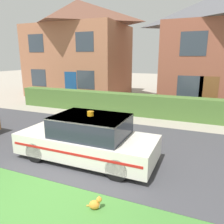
{
  "coord_description": "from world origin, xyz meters",
  "views": [
    {
      "loc": [
        3.2,
        -3.22,
        3.11
      ],
      "look_at": [
        0.02,
        4.35,
        1.05
      ],
      "focal_mm": 35.0,
      "sensor_mm": 36.0,
      "label": 1
    }
  ],
  "objects": [
    {
      "name": "cat",
      "position": [
        1.34,
        0.31,
        0.12
      ],
      "size": [
        0.35,
        0.24,
        0.3
      ],
      "rotation": [
        0.0,
        0.0,
        0.43
      ],
      "color": "orange",
      "rests_on": "ground"
    },
    {
      "name": "lawn_verge",
      "position": [
        0.0,
        -0.28,
        0.0
      ],
      "size": [
        28.0,
        2.18,
        0.01
      ],
      "primitive_type": "cube",
      "color": "#478438",
      "rests_on": "ground"
    },
    {
      "name": "police_car",
      "position": [
        0.08,
        2.29,
        0.69
      ],
      "size": [
        4.3,
        1.75,
        1.55
      ],
      "rotation": [
        0.0,
        0.0,
        3.14
      ],
      "color": "black",
      "rests_on": "road_strip"
    },
    {
      "name": "garden_hedge",
      "position": [
        0.03,
        8.16,
        0.58
      ],
      "size": [
        15.46,
        0.82,
        1.15
      ],
      "primitive_type": "cube",
      "color": "#4C7233",
      "rests_on": "ground"
    },
    {
      "name": "road_strip",
      "position": [
        0.0,
        3.62,
        0.01
      ],
      "size": [
        28.0,
        5.61,
        0.01
      ],
      "primitive_type": "cube",
      "color": "#424247",
      "rests_on": "ground"
    },
    {
      "name": "ground_plane",
      "position": [
        0.0,
        0.0,
        0.0
      ],
      "size": [
        80.0,
        80.0,
        0.0
      ],
      "primitive_type": "plane",
      "color": "#A89E8E"
    },
    {
      "name": "house_left",
      "position": [
        -6.62,
        13.04,
        3.84
      ],
      "size": [
        7.98,
        5.63,
        7.55
      ],
      "color": "#A86B4C",
      "rests_on": "ground"
    }
  ]
}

